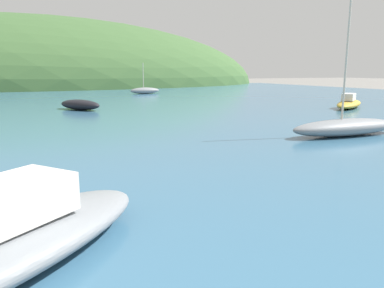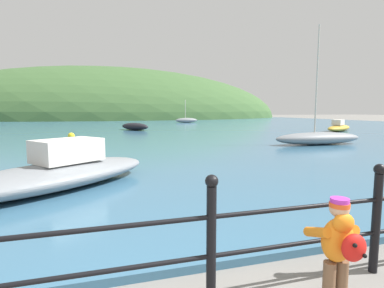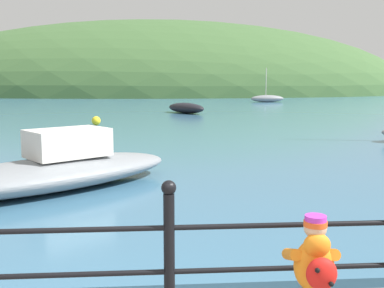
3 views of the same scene
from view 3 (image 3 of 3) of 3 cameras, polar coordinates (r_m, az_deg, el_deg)
name	(u,v)px [view 3 (image 3 of 3)]	position (r m, az deg, el deg)	size (l,w,h in m)	color
water	(155,107)	(34.02, -4.69, 4.70)	(80.00, 60.00, 0.10)	#386684
far_hillside	(157,94)	(70.36, -4.45, 6.34)	(78.92, 43.41, 21.92)	#3D6033
iron_railing	(49,252)	(3.82, -17.67, -12.97)	(9.60, 0.12, 1.21)	black
child_in_coat	(314,268)	(3.57, 15.28, -14.97)	(0.39, 0.54, 1.00)	brown
boat_green_fishing	(186,108)	(26.64, -0.77, 4.59)	(2.64, 3.28, 0.61)	black
boat_far_right	(52,170)	(8.24, -17.34, -3.19)	(4.76, 4.19, 1.04)	gray
boat_nearest_quay	(267,99)	(41.31, 9.54, 5.72)	(3.08, 1.08, 3.06)	gray
mooring_buoy	(96,121)	(19.81, -12.08, 2.91)	(0.38, 0.38, 0.38)	yellow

